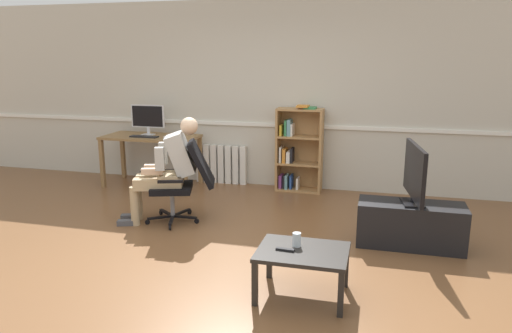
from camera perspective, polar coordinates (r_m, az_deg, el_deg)
name	(u,v)px	position (r m, az deg, el deg)	size (l,w,h in m)	color
ground_plane	(220,253)	(4.81, -4.39, -10.31)	(18.00, 18.00, 0.00)	brown
back_wall	(278,96)	(6.99, 2.61, 8.53)	(12.00, 0.13, 2.70)	beige
computer_desk	(151,142)	(7.22, -12.52, 2.86)	(1.39, 0.67, 0.76)	olive
imac_monitor	(148,117)	(7.27, -12.90, 5.77)	(0.53, 0.14, 0.45)	silver
keyboard	(144,137)	(7.09, -13.31, 3.52)	(0.42, 0.12, 0.02)	black
computer_mouse	(167,137)	(6.96, -10.69, 3.51)	(0.06, 0.10, 0.03)	white
bookshelf	(297,151)	(6.83, 4.92, 1.93)	(0.65, 0.29, 1.24)	#AD7F4C
radiator	(221,164)	(7.27, -4.20, 0.28)	(0.79, 0.08, 0.59)	white
office_chair	(185,178)	(5.57, -8.53, -1.43)	(0.83, 0.68, 0.96)	black
person_seated	(168,168)	(5.56, -10.60, -0.12)	(0.97, 0.58, 1.24)	tan
tv_stand	(410,225)	(5.13, 18.08, -6.68)	(1.06, 0.43, 0.45)	black
tv_screen	(415,173)	(4.98, 18.54, -0.79)	(0.24, 0.86, 0.60)	black
coffee_table	(303,256)	(3.89, 5.63, -10.68)	(0.72, 0.56, 0.40)	black
drinking_glass	(297,240)	(3.91, 4.91, -8.76)	(0.07, 0.07, 0.12)	silver
spare_remote	(285,250)	(3.84, 3.52, -9.94)	(0.04, 0.15, 0.02)	black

